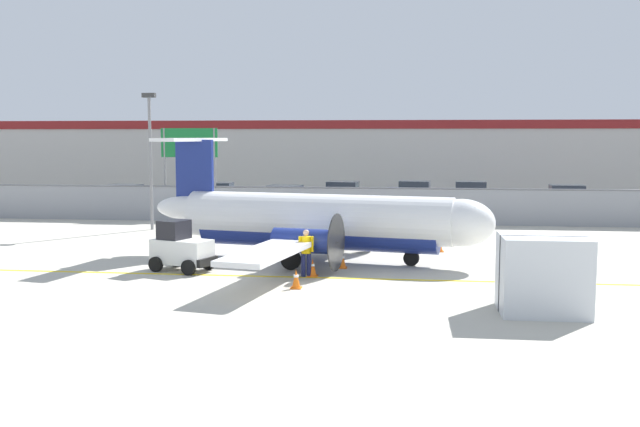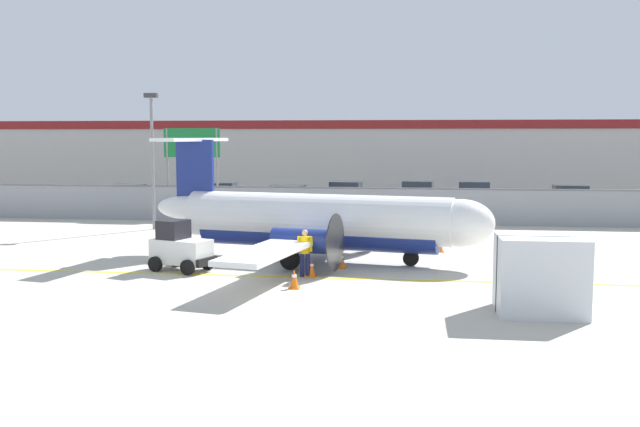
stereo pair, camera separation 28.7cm
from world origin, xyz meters
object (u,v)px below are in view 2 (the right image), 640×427
Objects in this scene: traffic_cone_far_right at (342,260)px; parked_car_0 at (126,196)px; parked_car_1 at (221,194)px; parked_car_6 at (568,197)px; ground_crew_worker at (305,250)px; highway_sign at (192,150)px; apron_light_pole at (152,149)px; cargo_container at (540,275)px; parked_car_2 at (286,197)px; parked_car_3 at (344,192)px; traffic_cone_near_right at (294,279)px; traffic_cone_near_left at (311,268)px; traffic_cone_far_left at (440,245)px; baggage_tug at (180,248)px; commuter_airplane at (323,221)px; parked_car_4 at (416,192)px; parked_car_5 at (472,192)px.

parked_car_0 is at bearing 129.90° from traffic_cone_far_right.
parked_car_1 and parked_car_6 have the same top height.
highway_sign is (-9.90, 18.38, 3.19)m from ground_crew_worker.
parked_car_1 is 13.43m from apron_light_pole.
cargo_container reaches higher than ground_crew_worker.
parked_car_2 is at bearing -24.03° from parked_car_1.
traffic_cone_near_right is at bearing 99.15° from parked_car_3.
traffic_cone_near_left is 0.15× the size of parked_car_2.
traffic_cone_far_right is (1.19, 3.81, 0.00)m from traffic_cone_near_right.
baggage_tug is at bearing -150.22° from traffic_cone_far_left.
parked_car_0 is 0.60× the size of apron_light_pole.
parked_car_2 is 5.74m from parked_car_3.
traffic_cone_near_left is 23.13m from parked_car_2.
traffic_cone_far_right is 15.56m from apron_light_pole.
commuter_airplane reaches higher than parked_car_6.
parked_car_3 is 1.00× the size of parked_car_4.
parked_car_4 reaches higher than traffic_cone_far_left.
cargo_container reaches higher than traffic_cone_far_right.
parked_car_2 is (5.12, -2.22, 0.00)m from parked_car_1.
cargo_container is 35.27m from parked_car_0.
parked_car_1 and parked_car_2 have the same top height.
commuter_airplane reaches higher than parked_car_0.
traffic_cone_near_left is at bearing 99.91° from parked_car_3.
parked_car_0 is at bearing 147.63° from highway_sign.
apron_light_pole reaches higher than highway_sign.
traffic_cone_near_left is 2.08m from traffic_cone_near_right.
parked_car_1 is at bearing 21.86° from parked_car_3.
apron_light_pole is at bearing 71.24° from parked_car_2.
traffic_cone_near_right is 1.00× the size of traffic_cone_far_right.
commuter_airplane is at bearing 111.86° from parked_car_2.
highway_sign reaches higher than baggage_tug.
baggage_tug is at bearing -139.97° from commuter_airplane.
apron_light_pole reaches higher than baggage_tug.
highway_sign is at bearing 32.91° from parked_car_5.
commuter_airplane reaches higher than baggage_tug.
parked_car_3 and parked_car_4 have the same top height.
cargo_container reaches higher than parked_car_1.
traffic_cone_near_right is (-0.28, -2.06, 0.00)m from traffic_cone_near_left.
parked_car_6 is 28.05m from apron_light_pole.
parked_car_0 reaches higher than traffic_cone_far_right.
commuter_airplane reaches higher than traffic_cone_far_left.
apron_light_pole reaches higher than parked_car_2.
traffic_cone_near_left is 0.15× the size of parked_car_5.
parked_car_5 is (12.95, 27.81, 0.04)m from baggage_tug.
traffic_cone_far_left is at bearing 128.04° from parked_car_2.
commuter_airplane is 3.51m from traffic_cone_near_left.
traffic_cone_near_right is at bearing 162.37° from cargo_container.
commuter_airplane is at bearing -10.62° from ground_crew_worker.
traffic_cone_far_left is 0.15× the size of parked_car_6.
parked_car_2 is 12.48m from apron_light_pole.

